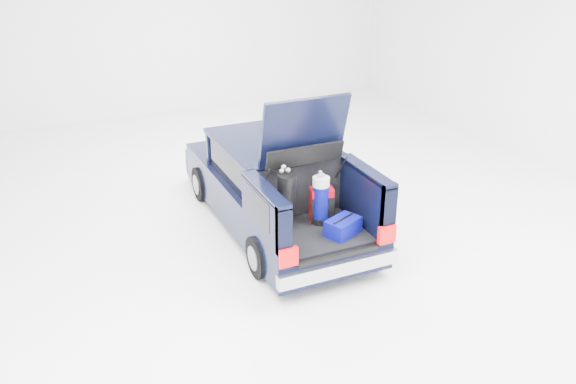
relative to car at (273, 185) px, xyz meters
name	(u,v)px	position (x,y,z in m)	size (l,w,h in m)	color
ground	(276,225)	(0.00, -0.11, -0.67)	(14.00, 14.00, 0.00)	white
car	(273,185)	(0.00, 0.00, 0.00)	(1.87, 4.65, 2.47)	black
red_suitcase	(322,205)	(0.21, -1.32, 0.19)	(0.37, 0.29, 0.55)	maroon
black_golf_bag	(285,202)	(-0.38, -1.34, 0.36)	(0.37, 0.42, 0.97)	black
blue_golf_bag	(321,200)	(0.17, -1.37, 0.30)	(0.27, 0.27, 0.81)	black
blue_duffel	(343,227)	(0.31, -1.81, 0.05)	(0.58, 0.49, 0.26)	#04056A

